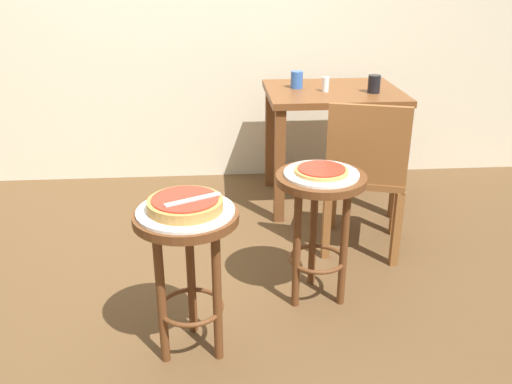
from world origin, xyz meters
The scene contains 13 objects.
ground_plane centered at (0.00, 0.00, 0.00)m, with size 6.00×6.00×0.00m, color brown.
stool_foreground centered at (0.07, -0.39, 0.47)m, with size 0.40×0.40×0.62m.
serving_plate_foreground centered at (0.07, -0.39, 0.63)m, with size 0.37×0.37×0.01m, color silver.
pizza_foreground centered at (0.07, -0.39, 0.66)m, with size 0.28×0.28×0.05m.
stool_middle centered at (0.65, -0.05, 0.47)m, with size 0.40×0.40×0.62m.
serving_plate_middle centered at (0.65, -0.05, 0.63)m, with size 0.33×0.33×0.01m, color white.
pizza_middle centered at (0.65, -0.05, 0.65)m, with size 0.24×0.24×0.02m.
dining_table centered at (0.93, 1.08, 0.61)m, with size 0.83×0.68×0.75m.
cup_near_edge centered at (1.15, 0.98, 0.80)m, with size 0.07×0.07×0.11m, color black.
cup_far_edge centered at (0.71, 1.15, 0.80)m, with size 0.08×0.08×0.10m, color #3360B2.
condiment_shaker centered at (0.87, 1.03, 0.79)m, with size 0.04×0.04×0.09m, color white.
wooden_chair centered at (0.97, 0.38, 0.47)m, with size 0.50×0.50×0.85m.
pizza_server_knife centered at (0.10, -0.41, 0.68)m, with size 0.22×0.02×0.01m, color silver.
Camera 1 is at (0.19, -2.25, 1.50)m, focal length 38.65 mm.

